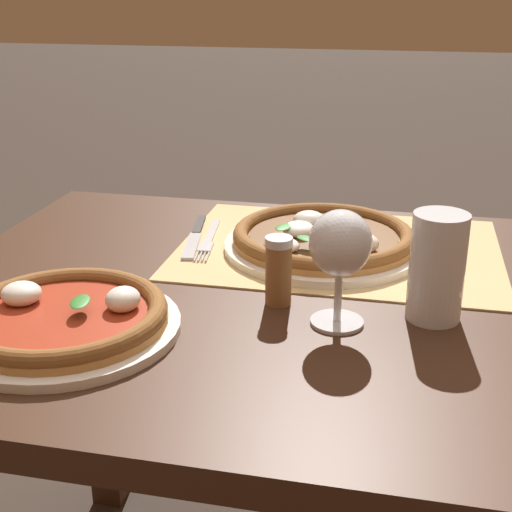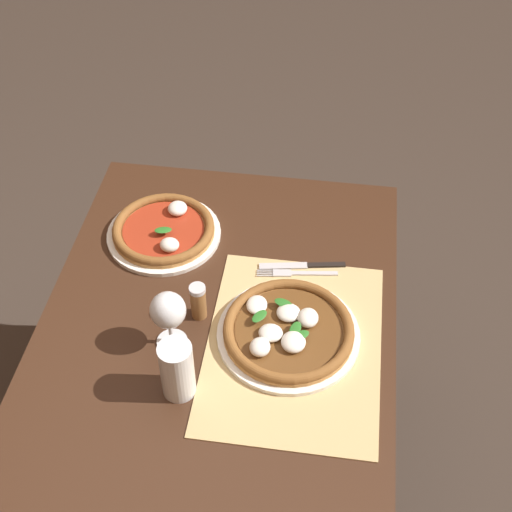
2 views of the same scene
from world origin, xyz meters
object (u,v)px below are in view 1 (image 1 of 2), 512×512
Objects in this scene: wine_glass at (340,248)px; pepper_shaker at (278,270)px; knife at (195,237)px; fork at (209,240)px; pizza_near at (323,238)px; pint_glass at (437,269)px; pizza_far at (64,318)px.

wine_glass reaches higher than pepper_shaker.
fork is at bearing 158.30° from knife.
pizza_near is at bearing -99.57° from pepper_shaker.
pint_glass is at bearing 149.85° from fork.
pizza_near is 0.20m from fork.
knife is at bearing -21.70° from fork.
wine_glass reaches higher than pint_glass.
pizza_near is 0.45m from pizza_far.
pizza_near is 1.10× the size of pizza_far.
wine_glass reaches higher than fork.
pint_glass reaches higher than pizza_far.
fork is (0.25, -0.26, -0.10)m from wine_glass.
fork is 0.93× the size of knife.
pizza_far is at bearing 17.02° from pint_glass.
wine_glass reaches higher than pizza_near.
pepper_shaker is (0.21, -0.00, -0.02)m from pint_glass.
pint_glass is 0.72× the size of fork.
knife is (0.40, -0.23, -0.06)m from pint_glass.
pizza_near is 0.22m from knife.
pepper_shaker reaches higher than pizza_far.
pint_glass is at bearing -162.98° from pizza_far.
wine_glass is 0.37m from fork.
pepper_shaker is at bearing 126.97° from fork.
pepper_shaker is at bearing -27.86° from wine_glass.
knife is at bearing -3.02° from pizza_near.
pizza_near is at bearing 176.98° from knife.
pizza_far is at bearing 51.06° from pizza_near.
pint_glass is 0.21m from pepper_shaker.
pizza_far is 1.48× the size of fork.
wine_glass is at bearing -164.05° from pizza_far.
pepper_shaker is (-0.16, 0.21, 0.04)m from fork.
pizza_far is 1.38× the size of knife.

